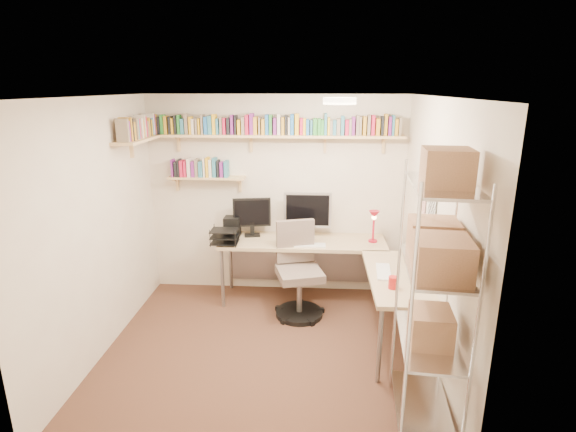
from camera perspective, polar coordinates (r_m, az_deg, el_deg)
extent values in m
plane|color=#422A1C|center=(4.78, -3.07, -16.64)|extent=(3.20, 3.20, 0.00)
cube|color=beige|center=(5.67, -1.52, 2.51)|extent=(3.20, 0.04, 2.50)
cube|color=beige|center=(4.70, -23.09, -1.71)|extent=(0.04, 3.00, 2.50)
cube|color=beige|center=(4.35, 18.13, -2.59)|extent=(0.04, 3.00, 2.50)
cube|color=beige|center=(2.87, -6.96, -11.77)|extent=(3.20, 0.04, 2.50)
cube|color=white|center=(4.02, -3.62, 14.88)|extent=(3.20, 3.00, 0.04)
cube|color=white|center=(4.78, 16.75, 2.93)|extent=(0.01, 0.30, 0.42)
cube|color=silver|center=(4.41, 17.82, 1.11)|extent=(0.01, 0.28, 0.38)
cylinder|color=#FFEAC6|center=(4.19, 6.58, 14.32)|extent=(0.30, 0.30, 0.06)
cube|color=#DAAC7B|center=(5.41, -1.70, 10.14)|extent=(3.05, 0.25, 0.03)
cube|color=#DAAC7B|center=(5.35, -18.30, 9.27)|extent=(0.25, 1.00, 0.03)
cube|color=#DAAC7B|center=(5.66, -10.27, 4.82)|extent=(0.95, 0.20, 0.02)
cube|color=#DAAC7B|center=(5.72, -13.85, 9.31)|extent=(0.03, 0.20, 0.20)
cube|color=#DAAC7B|center=(5.52, -4.78, 9.48)|extent=(0.03, 0.20, 0.20)
cube|color=#DAAC7B|center=(5.47, 4.73, 9.41)|extent=(0.03, 0.20, 0.20)
cube|color=#DAAC7B|center=(5.52, 12.10, 9.18)|extent=(0.03, 0.20, 0.20)
cube|color=teal|center=(5.73, -16.77, 10.95)|extent=(0.03, 0.12, 0.20)
cube|color=gold|center=(5.72, -16.39, 10.85)|extent=(0.04, 0.11, 0.17)
cube|color=black|center=(5.70, -15.98, 11.01)|extent=(0.03, 0.12, 0.20)
cube|color=#2B832F|center=(5.69, -15.59, 11.15)|extent=(0.04, 0.11, 0.23)
cube|color=#C28C24|center=(5.67, -15.16, 11.10)|extent=(0.04, 0.13, 0.21)
cube|color=black|center=(5.66, -14.68, 11.10)|extent=(0.03, 0.12, 0.21)
cube|color=gold|center=(5.65, -14.35, 11.01)|extent=(0.03, 0.12, 0.19)
cube|color=black|center=(5.64, -14.00, 11.19)|extent=(0.03, 0.14, 0.22)
cube|color=#2B832F|center=(5.63, -13.63, 11.23)|extent=(0.03, 0.11, 0.22)
cube|color=teal|center=(5.61, -13.19, 11.03)|extent=(0.04, 0.11, 0.18)
cube|color=#7D6D5B|center=(5.60, -12.71, 11.36)|extent=(0.04, 0.11, 0.24)
cube|color=gold|center=(5.59, -12.22, 11.18)|extent=(0.03, 0.12, 0.20)
cube|color=beige|center=(5.58, -11.89, 11.08)|extent=(0.03, 0.14, 0.18)
cube|color=#7D6D5B|center=(5.57, -11.48, 11.07)|extent=(0.03, 0.11, 0.18)
cube|color=gold|center=(5.56, -11.15, 11.12)|extent=(0.02, 0.11, 0.18)
cube|color=#7D6D5B|center=(5.55, -10.78, 11.37)|extent=(0.02, 0.14, 0.23)
cube|color=#2266B3|center=(5.54, -10.32, 11.25)|extent=(0.04, 0.13, 0.20)
cube|color=teal|center=(5.53, -9.80, 11.32)|extent=(0.04, 0.14, 0.22)
cube|color=gold|center=(5.52, -9.31, 11.43)|extent=(0.04, 0.12, 0.23)
cube|color=teal|center=(5.51, -8.89, 11.18)|extent=(0.03, 0.13, 0.18)
cube|color=#7D6D5B|center=(5.50, -8.45, 11.27)|extent=(0.03, 0.11, 0.20)
cube|color=#C71A41|center=(5.49, -8.02, 11.24)|extent=(0.03, 0.13, 0.19)
cube|color=black|center=(5.48, -7.52, 11.24)|extent=(0.03, 0.15, 0.19)
cube|color=#74207A|center=(5.47, -7.06, 11.45)|extent=(0.03, 0.14, 0.23)
cube|color=black|center=(5.46, -6.63, 11.44)|extent=(0.02, 0.14, 0.23)
cube|color=gold|center=(5.46, -6.18, 11.17)|extent=(0.04, 0.15, 0.17)
cube|color=#7D6D5B|center=(5.45, -5.67, 11.34)|extent=(0.04, 0.15, 0.20)
cube|color=#C71A41|center=(5.44, -5.19, 11.49)|extent=(0.04, 0.12, 0.23)
cube|color=#74207A|center=(5.43, -4.61, 11.58)|extent=(0.04, 0.14, 0.25)
cube|color=#C28C24|center=(5.43, -4.11, 11.37)|extent=(0.04, 0.15, 0.21)
cube|color=#7D6D5B|center=(5.42, -3.61, 11.34)|extent=(0.02, 0.12, 0.20)
cube|color=#C28C24|center=(5.42, -3.13, 11.25)|extent=(0.04, 0.15, 0.18)
cube|color=#2266B3|center=(5.41, -2.66, 11.53)|extent=(0.04, 0.12, 0.23)
cube|color=#2B832F|center=(5.41, -2.18, 11.51)|extent=(0.03, 0.13, 0.23)
cube|color=#74207A|center=(5.40, -1.64, 11.33)|extent=(0.04, 0.14, 0.20)
cube|color=beige|center=(5.40, -1.15, 11.56)|extent=(0.04, 0.14, 0.24)
cube|color=#C28C24|center=(5.40, -0.62, 11.36)|extent=(0.03, 0.13, 0.20)
cube|color=black|center=(5.39, -0.24, 11.48)|extent=(0.03, 0.11, 0.22)
cube|color=beige|center=(5.39, 0.16, 11.35)|extent=(0.02, 0.14, 0.20)
cube|color=#2266B3|center=(5.39, 0.55, 11.55)|extent=(0.04, 0.13, 0.24)
cube|color=gold|center=(5.38, 1.15, 11.57)|extent=(0.04, 0.13, 0.24)
cube|color=#C71A41|center=(5.38, 1.72, 11.31)|extent=(0.03, 0.12, 0.19)
cube|color=gold|center=(5.38, 2.11, 11.28)|extent=(0.03, 0.11, 0.19)
cube|color=#2266B3|center=(5.38, 2.53, 11.22)|extent=(0.03, 0.15, 0.18)
cube|color=teal|center=(5.38, 3.00, 11.18)|extent=(0.02, 0.14, 0.17)
cube|color=#2B832F|center=(5.38, 3.47, 11.27)|extent=(0.04, 0.14, 0.19)
cube|color=#2B832F|center=(5.38, 3.98, 11.25)|extent=(0.04, 0.15, 0.19)
cube|color=#2B832F|center=(5.38, 4.39, 11.17)|extent=(0.03, 0.14, 0.18)
cube|color=teal|center=(5.38, 4.80, 11.55)|extent=(0.03, 0.14, 0.25)
cube|color=gold|center=(5.38, 5.18, 11.29)|extent=(0.02, 0.12, 0.20)
cube|color=#7D6D5B|center=(5.38, 5.51, 11.12)|extent=(0.03, 0.11, 0.17)
cube|color=teal|center=(5.39, 5.92, 11.12)|extent=(0.04, 0.13, 0.17)
cube|color=#7D6D5B|center=(5.39, 6.40, 11.20)|extent=(0.04, 0.13, 0.19)
cube|color=teal|center=(5.39, 6.92, 11.35)|extent=(0.04, 0.14, 0.22)
cube|color=#C71A41|center=(5.39, 7.46, 11.09)|extent=(0.04, 0.13, 0.18)
cube|color=#7D6D5B|center=(5.40, 7.88, 11.13)|extent=(0.03, 0.15, 0.19)
cube|color=#74207A|center=(5.40, 8.28, 11.26)|extent=(0.03, 0.13, 0.21)
cube|color=#7D6D5B|center=(5.40, 8.79, 11.33)|extent=(0.03, 0.15, 0.23)
cube|color=#7D6D5B|center=(5.40, 9.15, 11.23)|extent=(0.03, 0.12, 0.21)
cube|color=#C28C24|center=(5.41, 9.65, 11.23)|extent=(0.04, 0.14, 0.22)
cube|color=#7D6D5B|center=(5.41, 10.19, 11.29)|extent=(0.03, 0.14, 0.23)
cube|color=#C71A41|center=(5.42, 10.71, 11.26)|extent=(0.04, 0.12, 0.23)
cube|color=#C28C24|center=(5.43, 11.29, 11.04)|extent=(0.04, 0.14, 0.19)
cube|color=black|center=(5.43, 11.84, 11.15)|extent=(0.03, 0.13, 0.22)
cube|color=#C28C24|center=(5.44, 12.27, 11.27)|extent=(0.03, 0.11, 0.25)
cube|color=#74207A|center=(5.45, 12.77, 11.09)|extent=(0.03, 0.12, 0.21)
cube|color=teal|center=(5.45, 13.16, 11.16)|extent=(0.03, 0.12, 0.23)
cube|color=#C28C24|center=(5.46, 13.52, 10.91)|extent=(0.04, 0.14, 0.19)
cube|color=#7D6D5B|center=(5.47, 14.00, 10.97)|extent=(0.03, 0.11, 0.20)
cube|color=#7D6D5B|center=(4.94, -20.27, 10.15)|extent=(0.13, 0.04, 0.24)
cube|color=#74207A|center=(4.98, -20.03, 10.05)|extent=(0.12, 0.03, 0.21)
cube|color=#C28C24|center=(5.01, -19.91, 10.30)|extent=(0.14, 0.03, 0.24)
cube|color=black|center=(5.04, -19.76, 10.24)|extent=(0.15, 0.02, 0.23)
cube|color=#C28C24|center=(5.07, -19.59, 10.05)|extent=(0.14, 0.03, 0.19)
cube|color=#C28C24|center=(5.11, -19.41, 10.13)|extent=(0.11, 0.04, 0.19)
cube|color=#7D6D5B|center=(5.16, -19.21, 10.42)|extent=(0.13, 0.04, 0.23)
cube|color=teal|center=(5.19, -19.04, 10.36)|extent=(0.13, 0.03, 0.21)
cube|color=#C71A41|center=(5.24, -18.85, 10.40)|extent=(0.11, 0.04, 0.21)
cube|color=beige|center=(5.29, -18.63, 10.54)|extent=(0.13, 0.04, 0.22)
cube|color=#C28C24|center=(5.34, -18.41, 10.44)|extent=(0.12, 0.03, 0.19)
cube|color=beige|center=(5.37, -18.29, 10.80)|extent=(0.13, 0.02, 0.25)
cube|color=#C71A41|center=(5.40, -18.14, 10.73)|extent=(0.13, 0.03, 0.23)
cube|color=#7D6D5B|center=(5.44, -17.96, 10.48)|extent=(0.14, 0.04, 0.17)
cube|color=#C28C24|center=(5.48, -17.80, 10.73)|extent=(0.14, 0.03, 0.21)
cube|color=black|center=(5.52, -17.67, 10.72)|extent=(0.14, 0.03, 0.20)
cube|color=gold|center=(5.55, -17.51, 10.66)|extent=(0.14, 0.03, 0.18)
cube|color=#2266B3|center=(5.59, -17.38, 10.77)|extent=(0.13, 0.03, 0.19)
cube|color=beige|center=(5.62, -17.28, 11.09)|extent=(0.13, 0.03, 0.25)
cube|color=#74207A|center=(5.66, -17.12, 11.03)|extent=(0.12, 0.04, 0.23)
cube|color=#C28C24|center=(5.71, -16.94, 11.10)|extent=(0.13, 0.04, 0.23)
cube|color=#74207A|center=(5.75, -14.39, 5.96)|extent=(0.03, 0.12, 0.21)
cube|color=black|center=(5.74, -13.96, 5.81)|extent=(0.04, 0.13, 0.18)
cube|color=black|center=(5.73, -13.61, 5.97)|extent=(0.02, 0.14, 0.21)
cube|color=#C71A41|center=(5.72, -13.26, 5.91)|extent=(0.04, 0.15, 0.20)
cube|color=#C71A41|center=(5.71, -12.84, 5.88)|extent=(0.03, 0.13, 0.19)
cube|color=beige|center=(5.69, -12.38, 6.07)|extent=(0.04, 0.14, 0.23)
cube|color=#74207A|center=(5.68, -11.88, 5.88)|extent=(0.04, 0.14, 0.19)
cube|color=#7D6D5B|center=(5.67, -11.46, 6.03)|extent=(0.04, 0.13, 0.22)
cube|color=teal|center=(5.65, -10.94, 5.89)|extent=(0.04, 0.15, 0.19)
cube|color=beige|center=(5.64, -10.52, 6.11)|extent=(0.03, 0.12, 0.23)
cube|color=gold|center=(5.63, -10.14, 6.14)|extent=(0.03, 0.14, 0.24)
cube|color=beige|center=(5.62, -9.75, 6.01)|extent=(0.04, 0.13, 0.21)
cube|color=teal|center=(5.61, -9.27, 6.13)|extent=(0.04, 0.13, 0.24)
cube|color=black|center=(5.60, -8.80, 5.98)|extent=(0.02, 0.14, 0.21)
cube|color=#74207A|center=(5.60, -8.36, 5.89)|extent=(0.04, 0.13, 0.19)
cube|color=teal|center=(5.58, -7.81, 5.96)|extent=(0.04, 0.15, 0.20)
cube|color=tan|center=(5.48, 1.87, -3.30)|extent=(2.01, 0.63, 0.04)
cube|color=tan|center=(4.64, 14.06, -7.51)|extent=(0.63, 1.37, 0.04)
cylinder|color=gray|center=(5.49, -8.33, -7.83)|extent=(0.04, 0.04, 0.74)
cylinder|color=gray|center=(5.97, -7.30, -5.78)|extent=(0.04, 0.04, 0.74)
cylinder|color=gray|center=(5.97, 14.25, -6.16)|extent=(0.04, 0.04, 0.74)
cylinder|color=gray|center=(4.23, 11.56, -15.85)|extent=(0.04, 0.04, 0.74)
cylinder|color=gray|center=(4.33, 18.77, -15.58)|extent=(0.04, 0.04, 0.74)
cube|color=gray|center=(5.86, 1.93, -5.53)|extent=(1.90, 0.02, 0.58)
cube|color=silver|center=(5.49, 2.50, 0.77)|extent=(0.58, 0.03, 0.44)
cube|color=black|center=(5.47, 2.49, 0.71)|extent=(0.52, 0.00, 0.38)
cube|color=black|center=(5.56, -4.61, 0.47)|extent=(0.47, 0.03, 0.36)
cube|color=black|center=(4.60, 16.06, -3.24)|extent=(0.03, 0.61, 0.40)
cube|color=white|center=(4.59, 15.80, -3.24)|extent=(0.00, 0.55, 0.34)
cube|color=white|center=(5.29, 2.38, -3.70)|extent=(0.44, 0.14, 0.02)
cube|color=white|center=(4.65, 12.04, -6.93)|extent=(0.14, 0.42, 0.02)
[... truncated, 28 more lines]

